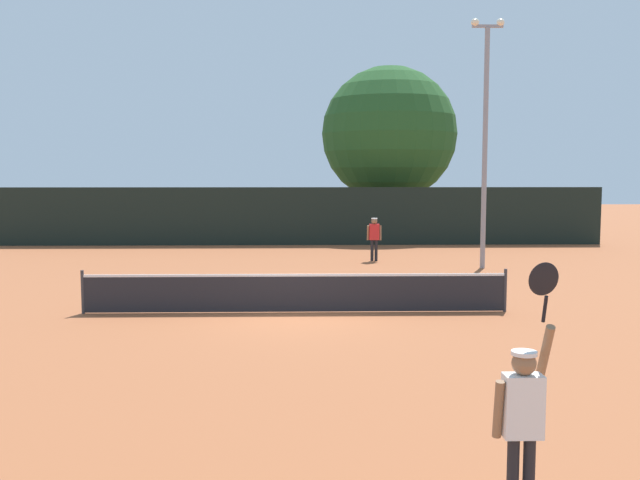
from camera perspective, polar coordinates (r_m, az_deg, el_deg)
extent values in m
plane|color=#9E5633|center=(17.28, -2.02, -5.96)|extent=(120.00, 120.00, 0.00)
cube|color=#232328|center=(17.19, -2.02, -4.41)|extent=(10.43, 0.03, 0.91)
cube|color=white|center=(17.12, -2.03, -2.91)|extent=(10.43, 0.04, 0.06)
cylinder|color=#333338|center=(18.01, -18.89, -4.05)|extent=(0.08, 0.08, 1.07)
cylinder|color=#333338|center=(17.90, 14.95, -4.00)|extent=(0.08, 0.08, 1.07)
cube|color=black|center=(33.30, -1.73, 1.96)|extent=(29.22, 0.12, 2.78)
cube|color=white|center=(7.26, 16.30, -12.93)|extent=(0.38, 0.22, 0.63)
sphere|color=#8C6647|center=(7.14, 16.39, -9.68)|extent=(0.24, 0.24, 0.24)
cylinder|color=white|center=(7.11, 16.41, -8.89)|extent=(0.25, 0.25, 0.04)
cylinder|color=black|center=(7.50, 15.53, -18.32)|extent=(0.12, 0.12, 0.85)
cylinder|color=black|center=(7.55, 16.75, -18.20)|extent=(0.12, 0.12, 0.85)
cylinder|color=#8C6647|center=(7.20, 14.42, -13.30)|extent=(0.09, 0.18, 0.60)
cylinder|color=#8C6647|center=(7.27, 18.02, -8.63)|extent=(0.09, 0.33, 0.57)
cylinder|color=black|center=(7.24, 17.96, -5.41)|extent=(0.04, 0.11, 0.28)
ellipsoid|color=black|center=(7.25, 17.87, -3.07)|extent=(0.30, 0.13, 0.36)
cube|color=red|center=(27.24, 4.47, 0.66)|extent=(0.38, 0.22, 0.62)
sphere|color=#8C6647|center=(27.21, 4.48, 1.55)|extent=(0.24, 0.24, 0.24)
cylinder|color=white|center=(27.20, 4.48, 1.76)|extent=(0.25, 0.25, 0.04)
cylinder|color=black|center=(27.31, 4.29, -0.86)|extent=(0.12, 0.12, 0.84)
cylinder|color=black|center=(27.32, 4.63, -0.86)|extent=(0.12, 0.12, 0.84)
cylinder|color=#8C6647|center=(27.22, 3.97, 0.60)|extent=(0.09, 0.18, 0.59)
cylinder|color=#8C6647|center=(27.27, 4.97, 0.60)|extent=(0.09, 0.16, 0.59)
sphere|color=#CCE033|center=(20.18, -1.47, -4.20)|extent=(0.07, 0.07, 0.07)
cylinder|color=gray|center=(25.75, 13.37, 7.21)|extent=(0.18, 0.18, 8.55)
cube|color=gray|center=(26.25, 13.59, 16.68)|extent=(1.10, 0.10, 0.10)
sphere|color=#F2EDCC|center=(26.17, 12.60, 17.03)|extent=(0.28, 0.28, 0.28)
sphere|color=#F2EDCC|center=(26.39, 14.58, 16.89)|extent=(0.28, 0.28, 0.28)
cylinder|color=brown|center=(38.36, 5.63, 2.44)|extent=(0.56, 0.56, 2.83)
sphere|color=#235123|center=(38.37, 5.69, 8.65)|extent=(7.31, 7.31, 7.31)
cube|color=navy|center=(38.85, -6.45, 1.27)|extent=(2.50, 4.43, 0.90)
cube|color=#2D333D|center=(38.50, -6.50, 2.38)|extent=(2.01, 2.43, 0.64)
cylinder|color=black|center=(40.34, -7.48, 0.98)|extent=(0.22, 0.60, 0.60)
cylinder|color=black|center=(40.20, -5.07, 0.99)|extent=(0.22, 0.60, 0.60)
cylinder|color=black|center=(37.57, -7.93, 0.65)|extent=(0.22, 0.60, 0.60)
cylinder|color=black|center=(37.41, -5.34, 0.66)|extent=(0.22, 0.60, 0.60)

